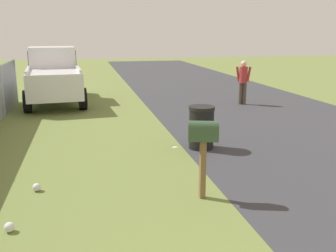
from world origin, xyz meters
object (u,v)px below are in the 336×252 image
Objects in this scene: mailbox at (203,137)px; trash_bin at (201,127)px; pickup_truck at (53,74)px; pedestrian at (243,79)px.

trash_bin is at bearing -0.59° from mailbox.
pedestrian is at bearing -110.79° from pickup_truck.
trash_bin is 5.96m from pedestrian.
mailbox is at bearing 163.15° from trash_bin.
pickup_truck is at bearing 27.97° from trash_bin.
pickup_truck is 3.14× the size of pedestrian.
trash_bin is at bearing -156.60° from pickup_truck.
pedestrian is at bearing -11.12° from mailbox.
mailbox is 0.80× the size of pedestrian.
pickup_truck reaches higher than mailbox.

